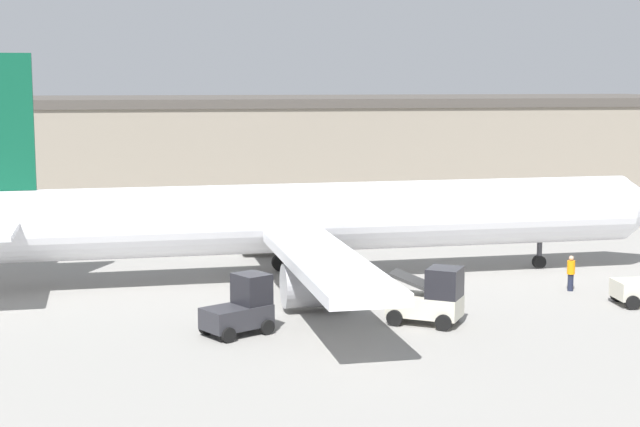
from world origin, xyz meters
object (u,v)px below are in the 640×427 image
Objects in this scene: baggage_tug at (242,308)px; ground_crew_worker at (571,272)px; belt_loader_truck at (431,298)px; airplane at (300,218)px.

ground_crew_worker is at bearing -12.55° from baggage_tug.
belt_loader_truck reaches higher than baggage_tug.
baggage_tug is at bearing -146.74° from belt_loader_truck.
baggage_tug reaches higher than ground_crew_worker.
airplane is at bearing 128.19° from ground_crew_worker.
airplane is 23.34× the size of ground_crew_worker.
ground_crew_worker is 17.21m from baggage_tug.
baggage_tug is (-3.60, -10.23, -2.09)m from airplane.
airplane reaches higher than ground_crew_worker.
belt_loader_truck reaches higher than ground_crew_worker.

